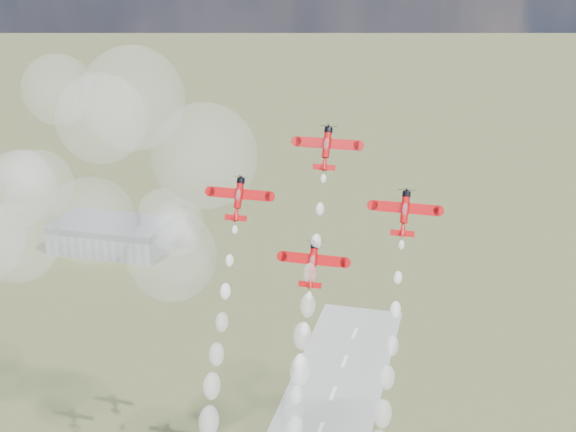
% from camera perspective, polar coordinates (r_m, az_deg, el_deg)
% --- Properties ---
extents(hangar, '(50.00, 28.00, 13.00)m').
position_cam_1_polar(hangar, '(369.70, -12.47, -1.34)').
color(hangar, gray).
rests_on(hangar, ground).
extents(plane_lead, '(11.84, 6.32, 7.69)m').
position_cam_1_polar(plane_lead, '(148.79, 2.75, 4.91)').
color(plane_lead, '#BB090B').
rests_on(plane_lead, ground).
extents(plane_left, '(11.84, 6.32, 7.69)m').
position_cam_1_polar(plane_left, '(150.44, -3.53, 1.30)').
color(plane_left, '#BB090B').
rests_on(plane_left, ground).
extents(plane_right, '(11.84, 6.32, 7.69)m').
position_cam_1_polar(plane_right, '(144.48, 8.30, 0.27)').
color(plane_right, '#BB090B').
rests_on(plane_right, ground).
extents(plane_slot, '(11.84, 6.32, 7.69)m').
position_cam_1_polar(plane_slot, '(145.34, 1.76, -3.40)').
color(plane_slot, '#BB090B').
rests_on(plane_slot, ground).
extents(drifted_smoke_cloud, '(69.99, 42.24, 63.07)m').
position_cam_1_polar(drifted_smoke_cloud, '(177.52, -12.91, 2.13)').
color(drifted_smoke_cloud, white).
rests_on(drifted_smoke_cloud, ground).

